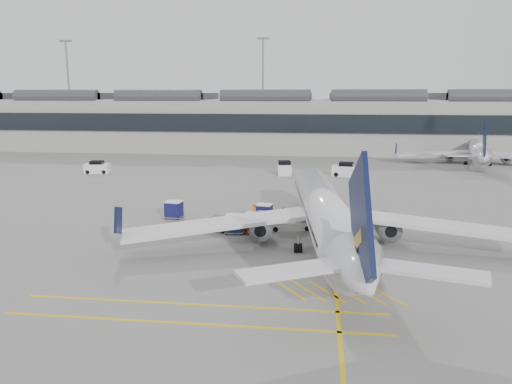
# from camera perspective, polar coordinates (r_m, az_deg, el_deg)

# --- Properties ---
(ground) EXTENTS (220.00, 220.00, 0.00)m
(ground) POSITION_cam_1_polar(r_m,az_deg,el_deg) (40.25, -5.69, -6.80)
(ground) COLOR gray
(ground) RESTS_ON ground
(terminal) EXTENTS (200.00, 20.45, 12.40)m
(terminal) POSITION_cam_1_polar(r_m,az_deg,el_deg) (109.74, 2.59, 7.98)
(terminal) COLOR #9E9E99
(terminal) RESTS_ON ground
(light_masts) EXTENTS (113.00, 0.60, 25.45)m
(light_masts) POSITION_cam_1_polar(r_m,az_deg,el_deg) (123.73, 2.37, 12.23)
(light_masts) COLOR slate
(light_masts) RESTS_ON ground
(apron_markings) EXTENTS (0.25, 60.00, 0.01)m
(apron_markings) POSITION_cam_1_polar(r_m,az_deg,el_deg) (48.92, 8.47, -3.58)
(apron_markings) COLOR gold
(apron_markings) RESTS_ON ground
(airliner_main) EXTENTS (32.92, 36.13, 9.62)m
(airliner_main) POSITION_cam_1_polar(r_m,az_deg,el_deg) (41.09, 7.91, -2.38)
(airliner_main) COLOR silver
(airliner_main) RESTS_ON ground
(airliner_far) EXTENTS (27.57, 30.46, 8.23)m
(airliner_far) POSITION_cam_1_polar(r_m,az_deg,el_deg) (96.38, 24.04, 4.34)
(airliner_far) COLOR silver
(airliner_far) RESTS_ON ground
(belt_loader) EXTENTS (4.95, 2.35, 1.96)m
(belt_loader) POSITION_cam_1_polar(r_m,az_deg,el_deg) (46.40, 3.79, -3.58)
(belt_loader) COLOR silver
(belt_loader) RESTS_ON ground
(baggage_cart_a) EXTENTS (1.96, 1.71, 1.82)m
(baggage_cart_a) POSITION_cam_1_polar(r_m,az_deg,el_deg) (45.00, -0.28, -3.49)
(baggage_cart_a) COLOR gray
(baggage_cart_a) RESTS_ON ground
(baggage_cart_b) EXTENTS (1.83, 1.60, 1.70)m
(baggage_cart_b) POSITION_cam_1_polar(r_m,az_deg,el_deg) (49.18, 0.92, -2.29)
(baggage_cart_b) COLOR gray
(baggage_cart_b) RESTS_ON ground
(baggage_cart_c) EXTENTS (1.87, 1.62, 1.77)m
(baggage_cart_c) POSITION_cam_1_polar(r_m,az_deg,el_deg) (50.85, -9.36, -1.95)
(baggage_cart_c) COLOR gray
(baggage_cart_c) RESTS_ON ground
(baggage_cart_d) EXTENTS (1.73, 1.47, 1.73)m
(baggage_cart_d) POSITION_cam_1_polar(r_m,az_deg,el_deg) (44.89, -2.52, -3.61)
(baggage_cart_d) COLOR gray
(baggage_cart_d) RESTS_ON ground
(ramp_agent_a) EXTENTS (0.78, 0.80, 1.85)m
(ramp_agent_a) POSITION_cam_1_polar(r_m,az_deg,el_deg) (48.80, -0.12, -2.38)
(ramp_agent_a) COLOR #FF5B0D
(ramp_agent_a) RESTS_ON ground
(ramp_agent_b) EXTENTS (1.03, 0.95, 1.71)m
(ramp_agent_b) POSITION_cam_1_polar(r_m,az_deg,el_deg) (44.56, -1.36, -3.81)
(ramp_agent_b) COLOR #FF460D
(ramp_agent_b) RESTS_ON ground
(pushback_tug) EXTENTS (2.71, 2.05, 1.35)m
(pushback_tug) POSITION_cam_1_polar(r_m,az_deg,el_deg) (45.93, -4.34, -3.71)
(pushback_tug) COLOR #4C5043
(pushback_tug) RESTS_ON ground
(safety_cone_nose) EXTENTS (0.32, 0.32, 0.44)m
(safety_cone_nose) POSITION_cam_1_polar(r_m,az_deg,el_deg) (61.07, 9.55, -0.42)
(safety_cone_nose) COLOR #F24C0A
(safety_cone_nose) RESTS_ON ground
(safety_cone_engine) EXTENTS (0.39, 0.39, 0.55)m
(safety_cone_engine) POSITION_cam_1_polar(r_m,az_deg,el_deg) (46.95, 12.68, -4.03)
(safety_cone_engine) COLOR #F24C0A
(safety_cone_engine) RESTS_ON ground
(service_van_left) EXTENTS (4.01, 2.40, 1.94)m
(service_van_left) POSITION_cam_1_polar(r_m,az_deg,el_deg) (82.29, -17.70, 2.66)
(service_van_left) COLOR white
(service_van_left) RESTS_ON ground
(service_van_mid) EXTENTS (2.53, 4.29, 2.09)m
(service_van_mid) POSITION_cam_1_polar(r_m,az_deg,el_deg) (77.50, 3.24, 2.72)
(service_van_mid) COLOR white
(service_van_mid) RESTS_ON ground
(service_van_right) EXTENTS (4.43, 2.78, 2.12)m
(service_van_right) POSITION_cam_1_polar(r_m,az_deg,el_deg) (76.72, 10.27, 2.48)
(service_van_right) COLOR white
(service_van_right) RESTS_ON ground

